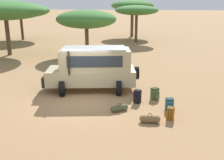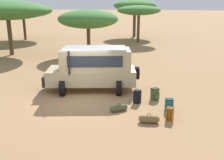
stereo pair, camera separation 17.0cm
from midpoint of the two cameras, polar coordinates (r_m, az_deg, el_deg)
The scene contains 13 objects.
ground_plane at distance 13.39m, azimuth -6.96°, elevation -4.73°, with size 320.00×320.00×0.00m, color #9E754C.
safari_vehicle at distance 14.80m, azimuth -4.49°, elevation 2.68°, with size 5.47×3.25×2.44m.
backpack_beside_front_wheel at distance 13.71m, azimuth 8.97°, elevation -2.98°, with size 0.47×0.48×0.61m.
backpack_cluster_center at distance 13.13m, azimuth 5.15°, elevation -3.62°, with size 0.40×0.43×0.66m.
backpack_near_rear_wheel at distance 12.43m, azimuth 12.01°, elevation -5.28°, with size 0.38×0.41×0.59m.
backpack_outermost at distance 11.55m, azimuth 12.20°, elevation -7.14°, with size 0.36×0.44×0.55m.
duffel_bag_low_black_case at distance 11.16m, azimuth 7.81°, elevation -8.38°, with size 0.88×0.35×0.42m.
duffel_bag_soft_canvas at distance 12.18m, azimuth 1.18°, elevation -6.11°, with size 0.80×0.62×0.39m.
acacia_tree_left_mid at distance 37.06m, azimuth -19.49°, elevation 14.08°, with size 7.62×7.06×4.74m.
acacia_tree_centre_back at distance 26.53m, azimuth -22.44°, elevation 13.80°, with size 7.30×7.19×4.97m.
acacia_tree_right_mid at distance 24.70m, azimuth -5.80°, elevation 13.03°, with size 5.53×5.45×4.19m.
acacia_tree_far_right at distance 38.49m, azimuth 4.33°, elevation 15.84°, with size 5.99×6.03×5.15m.
acacia_tree_distant_right at distance 32.94m, azimuth 5.23°, elevation 14.85°, with size 5.28×4.77×4.49m.
Camera 1 is at (3.20, -12.05, 4.85)m, focal length 42.00 mm.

